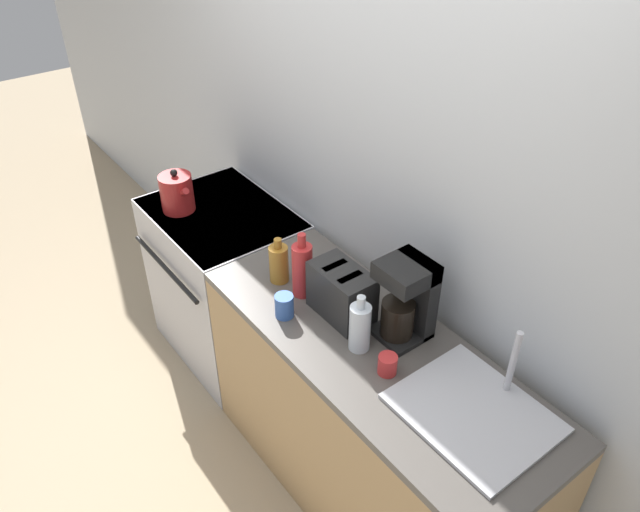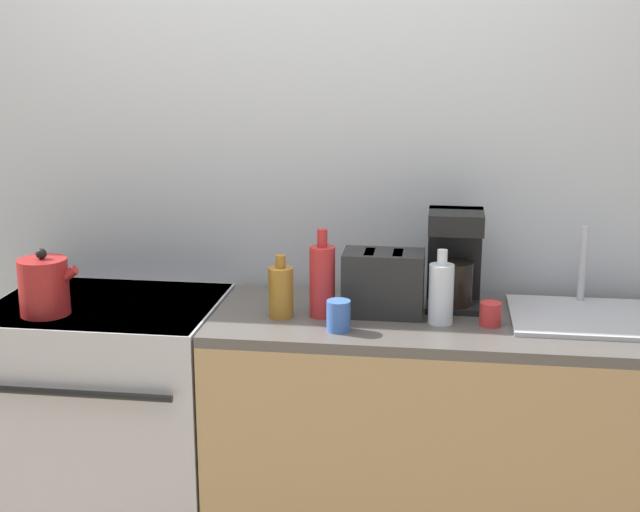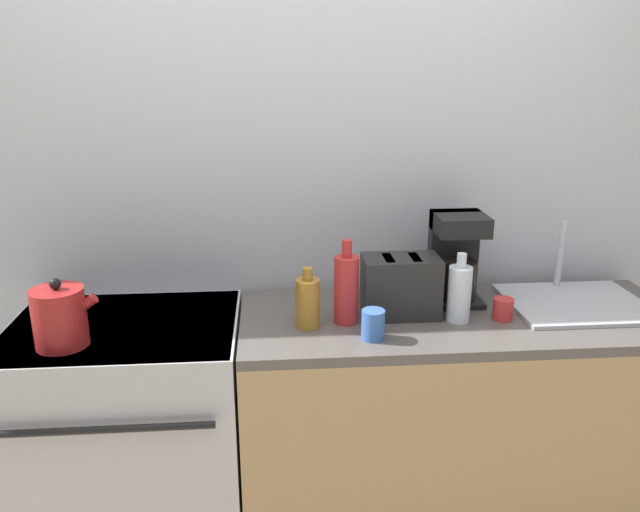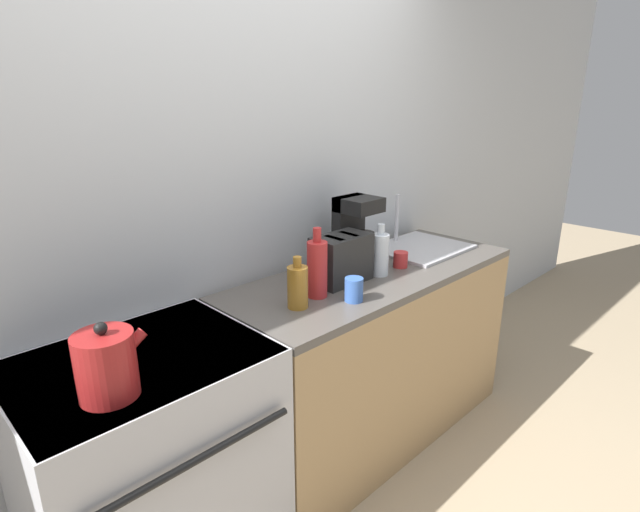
{
  "view_description": "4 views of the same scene",
  "coord_description": "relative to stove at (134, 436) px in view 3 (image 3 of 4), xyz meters",
  "views": [
    {
      "loc": [
        1.82,
        -0.9,
        2.59
      ],
      "look_at": [
        0.16,
        0.34,
        1.09
      ],
      "focal_mm": 35.0,
      "sensor_mm": 36.0,
      "label": 1
    },
    {
      "loc": [
        0.53,
        -2.55,
        1.85
      ],
      "look_at": [
        0.13,
        0.32,
        1.11
      ],
      "focal_mm": 50.0,
      "sensor_mm": 36.0,
      "label": 2
    },
    {
      "loc": [
        -0.11,
        -1.72,
        1.8
      ],
      "look_at": [
        0.05,
        0.31,
        1.14
      ],
      "focal_mm": 35.0,
      "sensor_mm": 36.0,
      "label": 3
    },
    {
      "loc": [
        -1.22,
        -1.13,
        1.73
      ],
      "look_at": [
        0.21,
        0.32,
        1.06
      ],
      "focal_mm": 28.0,
      "sensor_mm": 36.0,
      "label": 4
    }
  ],
  "objects": [
    {
      "name": "stove",
      "position": [
        0.0,
        0.0,
        0.0
      ],
      "size": [
        0.79,
        0.65,
        0.91
      ],
      "color": "#B7B7BC",
      "rests_on": "ground_plane"
    },
    {
      "name": "cup_red",
      "position": [
        1.33,
        -0.06,
        0.48
      ],
      "size": [
        0.07,
        0.07,
        0.08
      ],
      "color": "red",
      "rests_on": "counter_block"
    },
    {
      "name": "coffee_maker",
      "position": [
        1.21,
        0.14,
        0.62
      ],
      "size": [
        0.18,
        0.19,
        0.34
      ],
      "color": "black",
      "rests_on": "counter_block"
    },
    {
      "name": "counter_block",
      "position": [
        1.2,
        -0.01,
        -0.01
      ],
      "size": [
        1.59,
        0.6,
        0.91
      ],
      "color": "tan",
      "rests_on": "ground_plane"
    },
    {
      "name": "bottle_clear",
      "position": [
        1.17,
        -0.06,
        0.55
      ],
      "size": [
        0.08,
        0.08,
        0.25
      ],
      "color": "silver",
      "rests_on": "counter_block"
    },
    {
      "name": "bottle_red",
      "position": [
        0.78,
        -0.04,
        0.57
      ],
      "size": [
        0.09,
        0.09,
        0.3
      ],
      "color": "#B72828",
      "rests_on": "counter_block"
    },
    {
      "name": "sink_tray",
      "position": [
        1.65,
        0.05,
        0.46
      ],
      "size": [
        0.5,
        0.42,
        0.28
      ],
      "color": "#B7B7BC",
      "rests_on": "counter_block"
    },
    {
      "name": "wall_back",
      "position": [
        0.63,
        0.36,
        0.83
      ],
      "size": [
        8.0,
        0.05,
        2.6
      ],
      "color": "silver",
      "rests_on": "ground_plane"
    },
    {
      "name": "toaster",
      "position": [
        0.97,
        0.01,
        0.55
      ],
      "size": [
        0.27,
        0.16,
        0.22
      ],
      "color": "black",
      "rests_on": "counter_block"
    },
    {
      "name": "cup_blue",
      "position": [
        0.85,
        -0.18,
        0.5
      ],
      "size": [
        0.08,
        0.08,
        0.1
      ],
      "color": "#3860B2",
      "rests_on": "counter_block"
    },
    {
      "name": "bottle_amber",
      "position": [
        0.64,
        -0.07,
        0.53
      ],
      "size": [
        0.08,
        0.08,
        0.21
      ],
      "color": "#9E6B23",
      "rests_on": "counter_block"
    },
    {
      "name": "kettle",
      "position": [
        -0.15,
        -0.15,
        0.54
      ],
      "size": [
        0.21,
        0.17,
        0.23
      ],
      "color": "maroon",
      "rests_on": "stove"
    }
  ]
}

